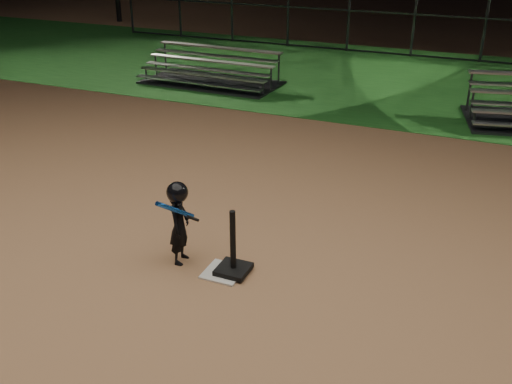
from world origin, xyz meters
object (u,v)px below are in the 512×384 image
at_px(batting_tee, 233,260).
at_px(bleacher_left, 211,77).
at_px(home_plate, 224,272).
at_px(child_batter, 179,220).

height_order(batting_tee, bleacher_left, bleacher_left).
bearing_deg(bleacher_left, home_plate, -60.17).
distance_m(batting_tee, child_batter, 0.82).
relative_size(batting_tee, child_batter, 0.76).
relative_size(home_plate, batting_tee, 0.55).
relative_size(batting_tee, bleacher_left, 0.23).
distance_m(home_plate, batting_tee, 0.20).
height_order(home_plate, child_batter, child_batter).
height_order(child_batter, bleacher_left, child_batter).
relative_size(child_batter, bleacher_left, 0.31).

